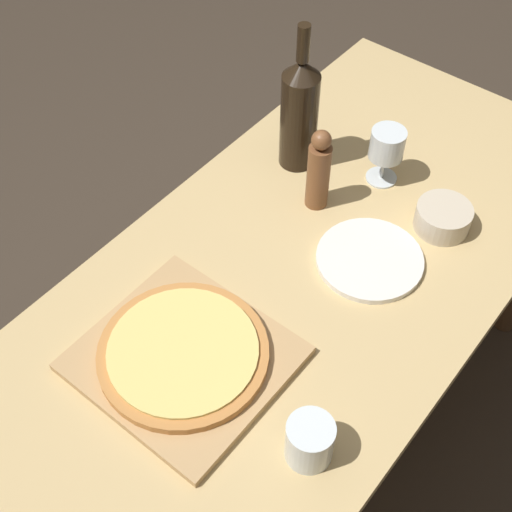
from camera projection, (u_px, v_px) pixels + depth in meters
ground_plane at (282, 442)px, 2.04m from camera, size 12.00×12.00×0.00m
dining_table at (290, 308)px, 1.54m from camera, size 0.74×1.66×0.75m
cutting_board at (184, 358)px, 1.33m from camera, size 0.36×0.34×0.02m
pizza at (183, 353)px, 1.32m from camera, size 0.32×0.32×0.02m
wine_bottle at (299, 112)px, 1.59m from camera, size 0.09×0.09×0.36m
pepper_mill at (319, 171)px, 1.53m from camera, size 0.05×0.05×0.21m
wine_glass at (387, 146)px, 1.58m from camera, size 0.08×0.08×0.14m
small_bowl at (443, 218)px, 1.54m from camera, size 0.12×0.12×0.06m
drinking_tumbler at (310, 441)px, 1.19m from camera, size 0.08×0.08×0.09m
dinner_plate at (370, 259)px, 1.49m from camera, size 0.23×0.23×0.01m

